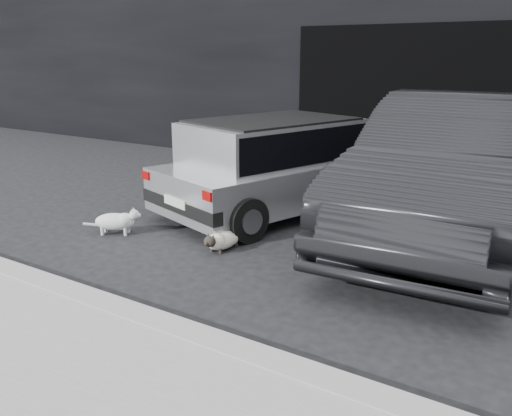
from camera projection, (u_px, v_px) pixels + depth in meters
The scene contains 8 objects.
ground at pixel (220, 222), 7.05m from camera, with size 80.00×80.00×0.00m, color black.
building_facade at pixel (440, 33), 10.68m from camera, with size 34.00×4.00×5.00m, color black.
garage_opening at pixel (402, 102), 9.39m from camera, with size 4.00×0.10×2.60m, color black.
curb at pixel (128, 315), 4.42m from camera, with size 18.00×0.25×0.12m, color gray.
silver_hatchback at pixel (277, 161), 7.39m from camera, with size 2.51×3.77×1.28m.
second_car at pixel (455, 167), 6.32m from camera, with size 1.76×5.05×1.66m, color black.
cat_siamese at pixel (222, 240), 6.02m from camera, with size 0.26×0.72×0.25m.
cat_white at pixel (117, 221), 6.55m from camera, with size 0.63×0.46×0.34m.
Camera 1 is at (4.06, -5.39, 2.11)m, focal length 38.00 mm.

